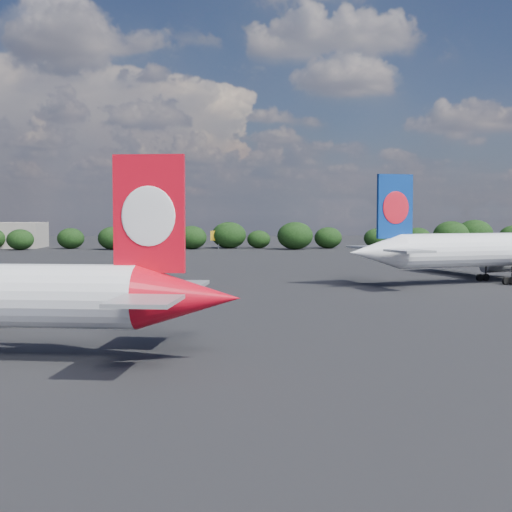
{
  "coord_description": "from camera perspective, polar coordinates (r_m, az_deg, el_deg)",
  "views": [
    {
      "loc": [
        13.83,
        -37.09,
        10.97
      ],
      "look_at": [
        16.0,
        12.0,
        8.0
      ],
      "focal_mm": 50.0,
      "sensor_mm": 36.0,
      "label": 1
    }
  ],
  "objects": [
    {
      "name": "ground",
      "position": [
        98.68,
        -10.59,
        -2.98
      ],
      "size": [
        500.0,
        500.0,
        0.0
      ],
      "primitive_type": "plane",
      "color": "black",
      "rests_on": "ground"
    },
    {
      "name": "billboard_yellow",
      "position": [
        219.21,
        -3.01,
        1.6
      ],
      "size": [
        5.0,
        0.3,
        5.5
      ],
      "color": "#F0AC15",
      "rests_on": "ground"
    },
    {
      "name": "horizon_treeline",
      "position": [
        218.09,
        -2.61,
        1.57
      ],
      "size": [
        204.15,
        17.32,
        8.86
      ],
      "color": "black",
      "rests_on": "ground"
    },
    {
      "name": "highway_sign",
      "position": [
        215.6,
        -11.02,
        1.31
      ],
      "size": [
        6.0,
        0.3,
        4.5
      ],
      "color": "#15692A",
      "rests_on": "ground"
    },
    {
      "name": "china_southern_airliner",
      "position": [
        118.35,
        18.99,
        0.42
      ],
      "size": [
        50.08,
        48.05,
        16.67
      ],
      "color": "white",
      "rests_on": "ground"
    }
  ]
}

